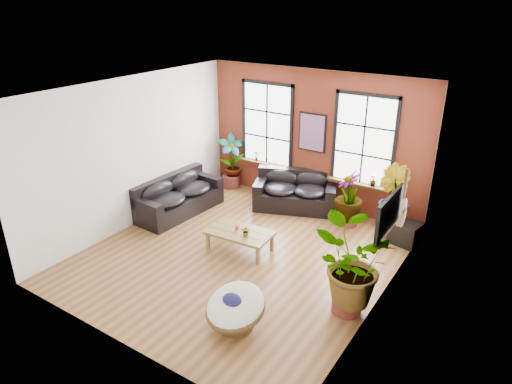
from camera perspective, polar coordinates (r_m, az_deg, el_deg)
room at (r=9.20m, az=-1.55°, el=1.90°), size 6.04×6.54×3.54m
sofa_back at (r=11.87m, az=4.97°, el=0.03°), size 2.29×1.69×0.95m
sofa_left at (r=11.73m, az=-9.83°, el=-0.58°), size 1.13×2.40×0.93m
coffee_table at (r=9.86m, az=-2.04°, el=-5.21°), size 1.45×0.89×0.54m
papasan_chair at (r=7.74m, az=-2.59°, el=-14.25°), size 1.16×1.18×0.76m
poster at (r=11.63m, az=7.04°, el=7.41°), size 0.74×0.06×0.98m
tv_wall_unit at (r=8.52m, az=16.75°, el=-2.49°), size 0.13×1.86×1.20m
media_box at (r=10.71m, az=18.18°, el=-4.87°), size 0.70×0.62×0.52m
pot_back_left at (r=13.20m, az=-3.11°, el=1.37°), size 0.62×0.62×0.35m
pot_back_right at (r=11.01m, az=16.13°, el=-4.14°), size 0.59×0.59×0.40m
pot_right_wall at (r=8.35m, az=11.29°, el=-13.27°), size 0.57×0.57×0.39m
pot_mid at (r=11.24m, az=11.45°, el=-3.26°), size 0.55×0.55×0.33m
floor_plant_back_left at (r=12.97m, az=-3.06°, el=4.19°), size 0.90×0.87×1.42m
floor_plant_back_right at (r=10.73m, az=16.65°, el=-0.77°), size 1.06×1.05×1.50m
floor_plant_right_wall at (r=7.96m, az=11.56°, el=-9.04°), size 1.49×1.33×1.50m
floor_plant_mid at (r=11.00m, az=11.53°, el=-0.47°), size 0.94×0.94×1.23m
table_plant at (r=9.61m, az=-1.26°, el=-4.91°), size 0.25×0.24×0.22m
sill_plant_left at (r=12.64m, az=0.02°, el=4.54°), size 0.17×0.17×0.27m
sill_plant_right at (r=11.27m, az=14.43°, el=1.39°), size 0.19×0.19×0.27m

